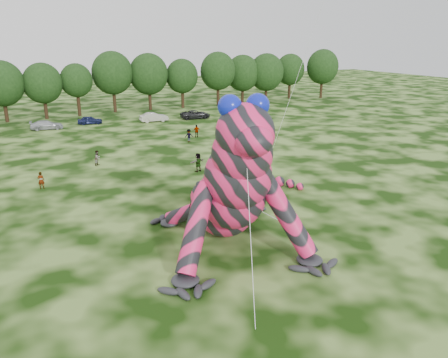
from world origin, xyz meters
name	(u,v)px	position (x,y,z in m)	size (l,w,h in m)	color
ground	(236,272)	(0.00, 0.00, 0.00)	(240.00, 240.00, 0.00)	#16330A
inflatable_gecko	(218,160)	(1.74, 5.76, 5.01)	(16.87, 20.03, 10.02)	#F42366
tree_7	(3,92)	(-10.08, 56.80, 4.74)	(6.68, 6.01, 9.48)	black
tree_8	(44,91)	(-4.22, 56.99, 4.47)	(6.14, 5.53, 8.94)	black
tree_9	(77,90)	(1.06, 57.35, 4.34)	(5.27, 4.74, 8.68)	black
tree_10	(113,82)	(7.40, 58.58, 5.25)	(7.09, 6.38, 10.50)	black
tree_11	(149,82)	(13.79, 58.20, 5.03)	(7.01, 6.31, 10.07)	black
tree_12	(182,83)	(20.01, 57.74, 4.49)	(5.99, 5.39, 8.97)	black
tree_13	(218,79)	(27.13, 57.13, 5.06)	(6.83, 6.15, 10.13)	black
tree_14	(243,79)	(33.46, 58.72, 4.70)	(6.82, 6.14, 9.40)	black
tree_15	(266,78)	(38.47, 57.77, 4.82)	(7.17, 6.45, 9.63)	black
tree_16	(290,76)	(45.45, 59.37, 4.69)	(6.26, 5.63, 9.37)	black
tree_17	(322,74)	(51.95, 56.66, 5.15)	(6.98, 6.28, 10.30)	black
car_3	(47,125)	(-5.17, 47.83, 0.65)	(1.82, 4.49, 1.30)	#A7ACB0
car_4	(90,120)	(1.20, 49.08, 0.62)	(1.48, 3.67, 1.25)	#171F4C
car_5	(154,117)	(10.57, 46.52, 0.73)	(1.54, 4.40, 1.45)	#BDB6AB
car_6	(195,114)	(17.54, 46.10, 0.68)	(2.27, 4.91, 1.37)	#242426
car_7	(255,109)	(29.16, 46.60, 0.68)	(1.90, 4.67, 1.36)	silver
spectator_1	(98,158)	(-2.45, 25.68, 0.80)	(0.78, 0.61, 1.60)	gray
spectator_5	(198,162)	(6.02, 18.96, 0.94)	(1.75, 0.56, 1.88)	gray
spectator_2	(189,136)	(10.11, 31.12, 0.83)	(1.07, 0.62, 1.66)	gray
spectator_3	(197,131)	(12.10, 33.19, 0.85)	(1.00, 0.42, 1.70)	gray
spectator_0	(41,180)	(-8.44, 20.49, 0.78)	(0.57, 0.37, 1.57)	gray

